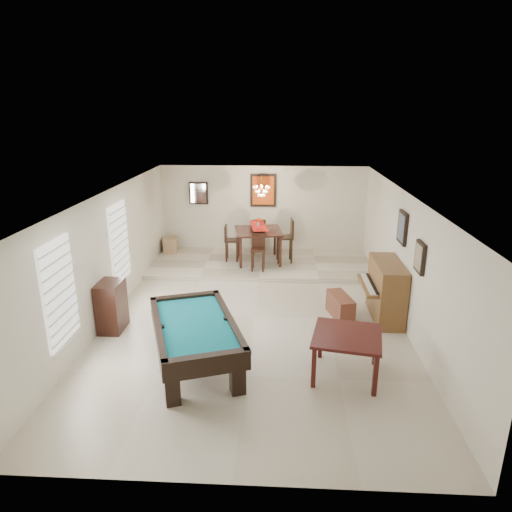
# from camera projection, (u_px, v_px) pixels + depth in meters

# --- Properties ---
(ground_plane) EXTENTS (6.00, 9.00, 0.02)m
(ground_plane) POSITION_uv_depth(u_px,v_px,m) (254.00, 317.00, 9.59)
(ground_plane) COLOR beige
(wall_back) EXTENTS (6.00, 0.04, 2.60)m
(wall_back) POSITION_uv_depth(u_px,v_px,m) (263.00, 210.00, 13.46)
(wall_back) COLOR silver
(wall_back) RESTS_ON ground_plane
(wall_front) EXTENTS (6.00, 0.04, 2.60)m
(wall_front) POSITION_uv_depth(u_px,v_px,m) (230.00, 389.00, 4.91)
(wall_front) COLOR silver
(wall_front) RESTS_ON ground_plane
(wall_left) EXTENTS (0.04, 9.00, 2.60)m
(wall_left) POSITION_uv_depth(u_px,v_px,m) (108.00, 256.00, 9.34)
(wall_left) COLOR silver
(wall_left) RESTS_ON ground_plane
(wall_right) EXTENTS (0.04, 9.00, 2.60)m
(wall_right) POSITION_uv_depth(u_px,v_px,m) (405.00, 261.00, 9.03)
(wall_right) COLOR silver
(wall_right) RESTS_ON ground_plane
(ceiling) EXTENTS (6.00, 9.00, 0.04)m
(ceiling) POSITION_uv_depth(u_px,v_px,m) (254.00, 194.00, 8.78)
(ceiling) COLOR white
(ceiling) RESTS_ON wall_back
(dining_step) EXTENTS (6.00, 2.50, 0.12)m
(dining_step) POSITION_uv_depth(u_px,v_px,m) (261.00, 264.00, 12.66)
(dining_step) COLOR beige
(dining_step) RESTS_ON ground_plane
(window_left_front) EXTENTS (0.06, 1.00, 1.70)m
(window_left_front) POSITION_uv_depth(u_px,v_px,m) (59.00, 293.00, 7.22)
(window_left_front) COLOR white
(window_left_front) RESTS_ON wall_left
(window_left_rear) EXTENTS (0.06, 1.00, 1.70)m
(window_left_rear) POSITION_uv_depth(u_px,v_px,m) (119.00, 243.00, 9.88)
(window_left_rear) COLOR white
(window_left_rear) RESTS_ON wall_left
(pool_table) EXTENTS (2.00, 2.66, 0.79)m
(pool_table) POSITION_uv_depth(u_px,v_px,m) (195.00, 345.00, 7.66)
(pool_table) COLOR black
(pool_table) RESTS_ON ground_plane
(square_table) EXTENTS (1.25, 1.25, 0.74)m
(square_table) POSITION_uv_depth(u_px,v_px,m) (346.00, 355.00, 7.39)
(square_table) COLOR black
(square_table) RESTS_ON ground_plane
(upright_piano) EXTENTS (0.81, 1.45, 1.20)m
(upright_piano) POSITION_uv_depth(u_px,v_px,m) (379.00, 290.00, 9.40)
(upright_piano) COLOR brown
(upright_piano) RESTS_ON ground_plane
(piano_bench) EXTENTS (0.53, 0.91, 0.48)m
(piano_bench) POSITION_uv_depth(u_px,v_px,m) (340.00, 306.00, 9.53)
(piano_bench) COLOR brown
(piano_bench) RESTS_ON ground_plane
(apothecary_chest) EXTENTS (0.44, 0.66, 0.99)m
(apothecary_chest) POSITION_uv_depth(u_px,v_px,m) (112.00, 306.00, 8.90)
(apothecary_chest) COLOR black
(apothecary_chest) RESTS_ON ground_plane
(dining_table) EXTENTS (1.40, 1.40, 1.01)m
(dining_table) POSITION_uv_depth(u_px,v_px,m) (258.00, 244.00, 12.54)
(dining_table) COLOR black
(dining_table) RESTS_ON dining_step
(flower_vase) EXTENTS (0.15, 0.15, 0.22)m
(flower_vase) POSITION_uv_depth(u_px,v_px,m) (259.00, 222.00, 12.35)
(flower_vase) COLOR #AC2D0E
(flower_vase) RESTS_ON dining_table
(dining_chair_south) EXTENTS (0.37, 0.37, 0.96)m
(dining_chair_south) POSITION_uv_depth(u_px,v_px,m) (258.00, 252.00, 11.86)
(dining_chair_south) COLOR black
(dining_chair_south) RESTS_ON dining_step
(dining_chair_north) EXTENTS (0.41, 0.41, 1.03)m
(dining_chair_north) POSITION_uv_depth(u_px,v_px,m) (259.00, 236.00, 13.28)
(dining_chair_north) COLOR black
(dining_chair_north) RESTS_ON dining_step
(dining_chair_west) EXTENTS (0.38, 0.38, 1.00)m
(dining_chair_west) POSITION_uv_depth(u_px,v_px,m) (232.00, 243.00, 12.62)
(dining_chair_west) COLOR black
(dining_chair_west) RESTS_ON dining_step
(dining_chair_east) EXTENTS (0.48, 0.48, 1.20)m
(dining_chair_east) POSITION_uv_depth(u_px,v_px,m) (285.00, 241.00, 12.48)
(dining_chair_east) COLOR black
(dining_chair_east) RESTS_ON dining_step
(corner_bench) EXTENTS (0.45, 0.54, 0.44)m
(corner_bench) POSITION_uv_depth(u_px,v_px,m) (171.00, 245.00, 13.43)
(corner_bench) COLOR #A6835A
(corner_bench) RESTS_ON dining_step
(chandelier) EXTENTS (0.44, 0.44, 0.60)m
(chandelier) POSITION_uv_depth(u_px,v_px,m) (261.00, 187.00, 11.94)
(chandelier) COLOR #FFE5B2
(chandelier) RESTS_ON ceiling
(back_painting) EXTENTS (0.75, 0.06, 0.95)m
(back_painting) POSITION_uv_depth(u_px,v_px,m) (263.00, 190.00, 13.23)
(back_painting) COLOR #D84C14
(back_painting) RESTS_ON wall_back
(back_mirror) EXTENTS (0.55, 0.06, 0.65)m
(back_mirror) POSITION_uv_depth(u_px,v_px,m) (199.00, 193.00, 13.36)
(back_mirror) COLOR white
(back_mirror) RESTS_ON wall_back
(right_picture_upper) EXTENTS (0.06, 0.55, 0.65)m
(right_picture_upper) POSITION_uv_depth(u_px,v_px,m) (403.00, 228.00, 9.13)
(right_picture_upper) COLOR slate
(right_picture_upper) RESTS_ON wall_right
(right_picture_lower) EXTENTS (0.06, 0.45, 0.55)m
(right_picture_lower) POSITION_uv_depth(u_px,v_px,m) (420.00, 257.00, 7.96)
(right_picture_lower) COLOR gray
(right_picture_lower) RESTS_ON wall_right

